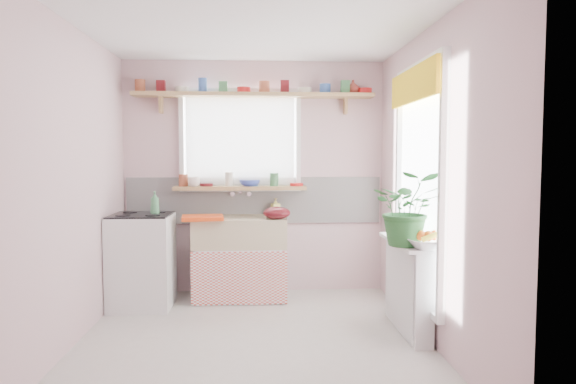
{
  "coord_description": "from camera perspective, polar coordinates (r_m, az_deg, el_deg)",
  "views": [
    {
      "loc": [
        0.05,
        -3.99,
        1.48
      ],
      "look_at": [
        0.31,
        0.55,
        1.16
      ],
      "focal_mm": 32.0,
      "sensor_mm": 36.0,
      "label": 1
    }
  ],
  "objects": [
    {
      "name": "room",
      "position": [
        4.89,
        3.96,
        2.73
      ],
      "size": [
        3.2,
        3.2,
        3.2
      ],
      "color": "beige",
      "rests_on": "ground"
    },
    {
      "name": "sink_unit",
      "position": [
        5.39,
        -5.33,
        -7.22
      ],
      "size": [
        0.95,
        0.65,
        1.11
      ],
      "color": "white",
      "rests_on": "ground"
    },
    {
      "name": "cooker",
      "position": [
        5.27,
        -15.91,
        -7.3
      ],
      "size": [
        0.58,
        0.58,
        0.93
      ],
      "color": "white",
      "rests_on": "ground"
    },
    {
      "name": "radiator_ledge",
      "position": [
        4.5,
        13.19,
        -10.0
      ],
      "size": [
        0.22,
        0.95,
        0.78
      ],
      "color": "white",
      "rests_on": "ground"
    },
    {
      "name": "windowsill",
      "position": [
        5.48,
        -5.31,
        0.44
      ],
      "size": [
        1.4,
        0.22,
        0.04
      ],
      "primitive_type": "cube",
      "color": "tan",
      "rests_on": "room"
    },
    {
      "name": "pine_shelf",
      "position": [
        5.49,
        -3.79,
        10.7
      ],
      "size": [
        2.52,
        0.24,
        0.04
      ],
      "primitive_type": "cube",
      "color": "tan",
      "rests_on": "room"
    },
    {
      "name": "shelf_crockery",
      "position": [
        5.5,
        -4.25,
        11.46
      ],
      "size": [
        2.47,
        0.11,
        0.12
      ],
      "color": "#A55133",
      "rests_on": "pine_shelf"
    },
    {
      "name": "sill_crockery",
      "position": [
        5.48,
        -5.83,
        1.21
      ],
      "size": [
        1.35,
        0.11,
        0.12
      ],
      "color": "#A55133",
      "rests_on": "windowsill"
    },
    {
      "name": "dish_tray",
      "position": [
        5.15,
        -9.47,
        -2.83
      ],
      "size": [
        0.44,
        0.35,
        0.04
      ],
      "primitive_type": "cube",
      "rotation": [
        0.0,
        0.0,
        0.12
      ],
      "color": "#F74B15",
      "rests_on": "sink_unit"
    },
    {
      "name": "colander",
      "position": [
        5.13,
        -1.25,
        -2.34
      ],
      "size": [
        0.29,
        0.29,
        0.12
      ],
      "primitive_type": "ellipsoid",
      "rotation": [
        0.0,
        0.0,
        -0.05
      ],
      "color": "#510D14",
      "rests_on": "sink_unit"
    },
    {
      "name": "jade_plant",
      "position": [
        4.12,
        13.17,
        -1.81
      ],
      "size": [
        0.62,
        0.57,
        0.59
      ],
      "primitive_type": "imported",
      "rotation": [
        0.0,
        0.0,
        -0.24
      ],
      "color": "#27622C",
      "rests_on": "radiator_ledge"
    },
    {
      "name": "fruit_bowl",
      "position": [
        4.05,
        15.32,
        -5.57
      ],
      "size": [
        0.36,
        0.36,
        0.08
      ],
      "primitive_type": "imported",
      "rotation": [
        0.0,
        0.0,
        0.13
      ],
      "color": "white",
      "rests_on": "radiator_ledge"
    },
    {
      "name": "herb_pot",
      "position": [
        4.38,
        12.21,
        -3.95
      ],
      "size": [
        0.12,
        0.08,
        0.21
      ],
      "primitive_type": "imported",
      "rotation": [
        0.0,
        0.0,
        -0.08
      ],
      "color": "#29682B",
      "rests_on": "radiator_ledge"
    },
    {
      "name": "soap_bottle_sink",
      "position": [
        5.52,
        -1.39,
        -1.61
      ],
      "size": [
        0.11,
        0.11,
        0.18
      ],
      "primitive_type": "imported",
      "rotation": [
        0.0,
        0.0,
        0.4
      ],
      "color": "#DBD261",
      "rests_on": "sink_unit"
    },
    {
      "name": "sill_cup",
      "position": [
        5.46,
        -10.41,
        1.11
      ],
      "size": [
        0.16,
        0.16,
        0.1
      ],
      "primitive_type": "imported",
      "rotation": [
        0.0,
        0.0,
        -0.3
      ],
      "color": "white",
      "rests_on": "windowsill"
    },
    {
      "name": "sill_bowl",
      "position": [
        5.47,
        -4.29,
        1.0
      ],
      "size": [
        0.25,
        0.25,
        0.07
      ],
      "primitive_type": "imported",
      "rotation": [
        0.0,
        0.0,
        -0.18
      ],
      "color": "#3649B0",
      "rests_on": "windowsill"
    },
    {
      "name": "shelf_vase",
      "position": [
        5.66,
        7.24,
        11.47
      ],
      "size": [
        0.16,
        0.16,
        0.15
      ],
      "primitive_type": "imported",
      "rotation": [
        0.0,
        0.0,
        -0.07
      ],
      "color": "#B44337",
      "rests_on": "pine_shelf"
    },
    {
      "name": "cooker_bottle",
      "position": [
        5.11,
        -14.58,
        -1.18
      ],
      "size": [
        0.09,
        0.09,
        0.23
      ],
      "primitive_type": "imported",
      "rotation": [
        0.0,
        0.0,
        -0.08
      ],
      "color": "#438755",
      "rests_on": "cooker"
    },
    {
      "name": "fruit",
      "position": [
        4.05,
        15.39,
        -4.7
      ],
      "size": [
        0.2,
        0.14,
        0.1
      ],
      "color": "#E65913",
      "rests_on": "fruit_bowl"
    }
  ]
}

